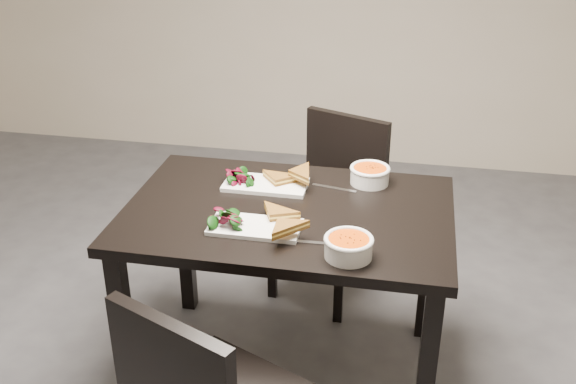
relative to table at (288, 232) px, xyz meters
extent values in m
cube|color=black|center=(0.00, 0.00, 0.08)|extent=(1.20, 0.80, 0.04)
cube|color=black|center=(-0.54, -0.34, -0.30)|extent=(0.06, 0.06, 0.71)
cube|color=black|center=(0.54, -0.34, -0.30)|extent=(0.06, 0.06, 0.71)
cube|color=black|center=(-0.54, 0.34, -0.30)|extent=(0.06, 0.06, 0.71)
cube|color=black|center=(0.54, 0.34, -0.30)|extent=(0.06, 0.06, 0.71)
cube|color=black|center=(-0.15, -0.85, 0.00)|extent=(0.40, 0.21, 0.40)
cube|color=black|center=(0.06, 0.60, -0.22)|extent=(0.55, 0.55, 0.04)
cube|color=black|center=(-0.17, 0.50, -0.45)|extent=(0.05, 0.05, 0.41)
cube|color=black|center=(0.16, 0.36, -0.45)|extent=(0.05, 0.05, 0.41)
cube|color=black|center=(-0.04, 0.83, -0.45)|extent=(0.05, 0.05, 0.41)
cube|color=black|center=(0.29, 0.70, -0.45)|extent=(0.05, 0.05, 0.41)
cube|color=black|center=(0.13, 0.77, 0.00)|extent=(0.41, 0.19, 0.40)
cube|color=white|center=(-0.08, -0.17, 0.11)|extent=(0.32, 0.16, 0.02)
cylinder|color=white|center=(0.25, -0.29, 0.13)|extent=(0.16, 0.16, 0.06)
cylinder|color=orange|center=(0.25, -0.29, 0.16)|extent=(0.13, 0.13, 0.02)
torus|color=white|center=(0.25, -0.29, 0.16)|extent=(0.16, 0.16, 0.02)
cube|color=silver|center=(0.13, -0.22, 0.10)|extent=(0.18, 0.02, 0.00)
cube|color=white|center=(-0.12, 0.17, 0.11)|extent=(0.33, 0.16, 0.02)
cylinder|color=white|center=(0.27, 0.28, 0.13)|extent=(0.15, 0.15, 0.06)
cylinder|color=orange|center=(0.27, 0.28, 0.16)|extent=(0.13, 0.13, 0.02)
torus|color=white|center=(0.27, 0.28, 0.16)|extent=(0.16, 0.16, 0.02)
cube|color=silver|center=(0.14, 0.20, 0.10)|extent=(0.18, 0.05, 0.00)
camera|label=1|loc=(0.42, -2.14, 1.25)|focal=41.91mm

